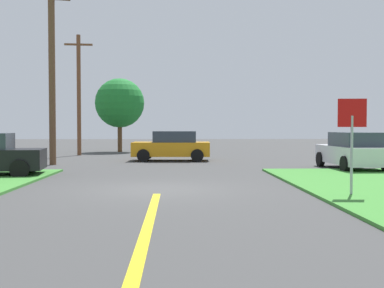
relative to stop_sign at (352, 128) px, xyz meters
The scene contains 8 objects.
ground_plane 5.72m from the stop_sign, 161.38° to the left, with size 120.00×120.00×0.00m, color #404040.
lane_stripe_center 8.30m from the stop_sign, 129.33° to the right, with size 0.20×14.00×0.01m, color yellow.
stop_sign is the anchor object (origin of this frame).
car_on_crossroad 8.67m from the stop_sign, 69.37° to the left, with size 2.04×4.51×1.62m.
car_approaching_junction 14.72m from the stop_sign, 109.13° to the left, with size 4.27×2.25×1.62m.
utility_pole_mid 15.63m from the stop_sign, 133.59° to the left, with size 1.79×0.49×8.76m.
utility_pole_far 22.09m from the stop_sign, 119.78° to the left, with size 1.80×0.26×7.82m.
oak_tree_left 25.13m from the stop_sign, 110.51° to the left, with size 3.65×3.65×5.47m.
Camera 1 is at (0.52, -14.11, 1.84)m, focal length 44.82 mm.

